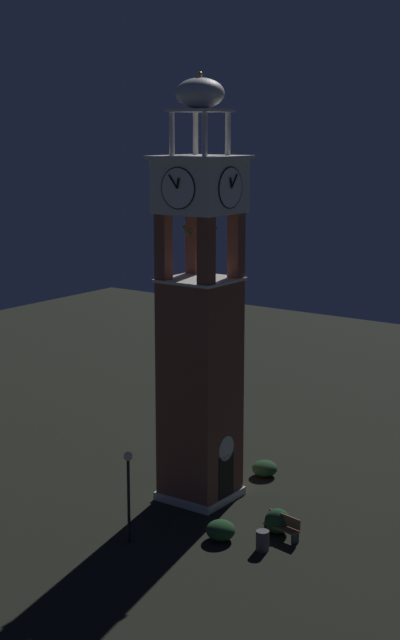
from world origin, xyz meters
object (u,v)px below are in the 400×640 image
Objects in this scene: park_bench at (282,526)px; trash_bin at (262,541)px; clock_tower at (200,332)px; lamp_post at (128,480)px.

park_bench is 2.07× the size of trash_bin.
trash_bin is (-2.91, -5.07, -7.10)m from clock_tower.
lamp_post is at bearing 117.66° from trash_bin.
trash_bin is (2.45, -4.67, -2.21)m from lamp_post.
park_bench is (-1.48, -5.11, -7.02)m from clock_tower.
trash_bin is (-1.43, 0.04, -0.08)m from park_bench.
clock_tower is 4.88× the size of lamp_post.
clock_tower reaches higher than trash_bin.
trash_bin is at bearing -62.34° from lamp_post.
park_bench is 0.44× the size of lamp_post.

